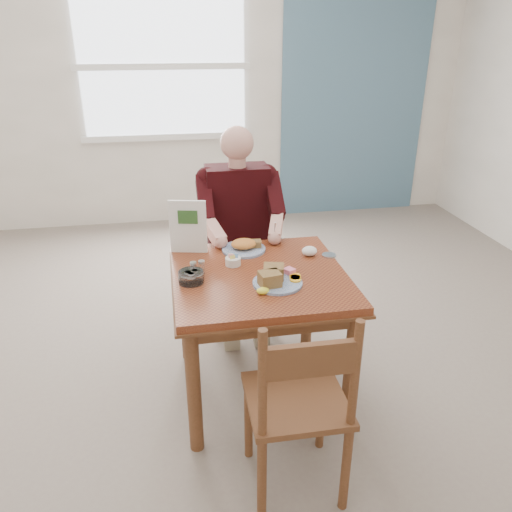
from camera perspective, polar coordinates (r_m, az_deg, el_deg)
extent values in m
plane|color=slate|center=(3.02, 0.36, -14.86)|extent=(6.00, 6.00, 0.00)
plane|color=white|center=(5.35, -5.91, 18.66)|extent=(5.50, 0.00, 5.50)
cube|color=slate|center=(5.69, 11.30, 18.67)|extent=(1.60, 0.02, 2.80)
ellipsoid|color=#FFFA35|center=(2.41, 0.79, -4.00)|extent=(0.07, 0.05, 0.03)
ellipsoid|color=white|center=(2.83, 6.12, 0.57)|extent=(0.10, 0.09, 0.06)
cylinder|color=silver|center=(2.84, 8.34, 0.08)|extent=(0.10, 0.10, 0.01)
cube|color=white|center=(5.28, -10.59, 20.52)|extent=(1.60, 0.02, 1.30)
cube|color=white|center=(5.36, -10.03, 13.25)|extent=(1.72, 0.04, 0.06)
cube|color=white|center=(5.27, -10.59, 20.51)|extent=(1.72, 0.04, 0.06)
cube|color=brown|center=(2.62, 0.40, -2.38)|extent=(0.90, 0.90, 0.04)
cube|color=brown|center=(2.64, 0.40, -2.92)|extent=(0.92, 0.92, 0.01)
cylinder|color=brown|center=(2.46, -7.12, -14.99)|extent=(0.07, 0.07, 0.71)
cylinder|color=brown|center=(2.60, 10.74, -12.88)|extent=(0.07, 0.07, 0.71)
cylinder|color=brown|center=(3.11, -8.10, -5.96)|extent=(0.07, 0.07, 0.71)
cylinder|color=brown|center=(3.22, 5.94, -4.73)|extent=(0.07, 0.07, 0.71)
cube|color=brown|center=(2.33, 2.21, -8.16)|extent=(0.80, 0.03, 0.08)
cube|color=brown|center=(3.00, -0.99, -0.30)|extent=(0.80, 0.03, 0.08)
cube|color=brown|center=(2.62, -8.04, -4.41)|extent=(0.03, 0.80, 0.08)
cube|color=brown|center=(2.75, 8.43, -3.01)|extent=(0.03, 0.80, 0.08)
cylinder|color=brown|center=(3.34, -4.51, -6.07)|extent=(0.04, 0.04, 0.45)
cylinder|color=brown|center=(3.39, 1.58, -5.54)|extent=(0.04, 0.04, 0.45)
cylinder|color=brown|center=(3.65, -5.13, -3.27)|extent=(0.04, 0.04, 0.45)
cylinder|color=brown|center=(3.70, 0.44, -2.82)|extent=(0.04, 0.04, 0.45)
cube|color=brown|center=(3.41, -1.96, -0.82)|extent=(0.42, 0.42, 0.03)
cylinder|color=brown|center=(3.46, -5.42, 3.73)|extent=(0.04, 0.04, 0.50)
cylinder|color=brown|center=(3.51, 0.46, 4.12)|extent=(0.04, 0.04, 0.50)
cube|color=brown|center=(3.45, -2.49, 5.49)|extent=(0.38, 0.03, 0.14)
cylinder|color=brown|center=(2.49, -0.87, -18.12)|extent=(0.04, 0.04, 0.45)
cylinder|color=brown|center=(2.56, 7.50, -17.07)|extent=(0.04, 0.04, 0.45)
cylinder|color=brown|center=(2.24, 0.67, -24.23)|extent=(0.04, 0.04, 0.45)
cylinder|color=brown|center=(2.32, 10.23, -22.78)|extent=(0.04, 0.04, 0.45)
cube|color=brown|center=(2.23, 4.59, -16.06)|extent=(0.43, 0.43, 0.03)
cylinder|color=brown|center=(1.91, 0.74, -14.75)|extent=(0.04, 0.04, 0.50)
cylinder|color=brown|center=(2.00, 11.24, -13.40)|extent=(0.04, 0.04, 0.50)
cube|color=brown|center=(1.89, 6.26, -11.74)|extent=(0.38, 0.04, 0.14)
cube|color=gray|center=(3.25, -3.41, -0.63)|extent=(0.13, 0.38, 0.12)
cube|color=gray|center=(3.28, 0.06, -0.37)|extent=(0.13, 0.38, 0.12)
cube|color=gray|center=(3.24, -2.87, -6.78)|extent=(0.10, 0.10, 0.48)
cube|color=gray|center=(3.26, 0.63, -6.46)|extent=(0.10, 0.10, 0.48)
cube|color=black|center=(3.29, -2.13, 5.33)|extent=(0.40, 0.22, 0.58)
sphere|color=black|center=(3.21, -5.59, 8.83)|extent=(0.15, 0.15, 0.15)
sphere|color=black|center=(3.26, 1.16, 9.19)|extent=(0.15, 0.15, 0.15)
cylinder|color=tan|center=(3.19, -2.16, 10.49)|extent=(0.11, 0.11, 0.08)
sphere|color=tan|center=(3.16, -2.20, 12.79)|extent=(0.21, 0.21, 0.21)
cube|color=black|center=(3.12, -5.87, 6.48)|extent=(0.09, 0.29, 0.27)
cube|color=black|center=(3.19, 2.09, 6.94)|extent=(0.09, 0.29, 0.27)
sphere|color=black|center=(3.05, -5.61, 4.05)|extent=(0.09, 0.09, 0.09)
sphere|color=black|center=(3.11, 2.51, 4.56)|extent=(0.09, 0.09, 0.09)
cube|color=tan|center=(2.98, -4.84, 2.87)|extent=(0.14, 0.23, 0.14)
cube|color=tan|center=(3.03, 2.32, 3.35)|extent=(0.14, 0.23, 0.14)
sphere|color=tan|center=(2.91, -4.05, 1.63)|extent=(0.08, 0.08, 0.08)
sphere|color=tan|center=(2.96, 2.12, 2.07)|extent=(0.08, 0.08, 0.08)
cylinder|color=silver|center=(2.94, 2.13, 2.97)|extent=(0.01, 0.05, 0.12)
cylinder|color=white|center=(2.50, 2.47, -3.11)|extent=(0.25, 0.25, 0.01)
cube|color=#A78E4A|center=(2.45, 1.58, -2.63)|extent=(0.11, 0.10, 0.07)
cube|color=#A78E4A|center=(2.52, 2.03, -1.81)|extent=(0.12, 0.11, 0.07)
cylinder|color=yellow|center=(2.52, 4.52, -2.69)|extent=(0.07, 0.07, 0.01)
cylinder|color=yellow|center=(2.54, 4.50, -2.48)|extent=(0.07, 0.07, 0.01)
cylinder|color=yellow|center=(2.56, 4.48, -2.27)|extent=(0.08, 0.08, 0.01)
cube|color=pink|center=(2.58, 3.84, -1.71)|extent=(0.07, 0.07, 0.03)
cylinder|color=white|center=(2.89, -1.42, 0.78)|extent=(0.28, 0.28, 0.01)
ellipsoid|color=gold|center=(2.87, -1.42, 1.41)|extent=(0.16, 0.14, 0.05)
cube|color=#A78E4A|center=(2.90, -0.33, 1.43)|extent=(0.10, 0.07, 0.04)
cylinder|color=white|center=(2.70, -2.64, -0.61)|extent=(0.11, 0.11, 0.04)
cube|color=pink|center=(2.69, -2.84, -0.01)|extent=(0.03, 0.01, 0.02)
cube|color=#6699D8|center=(2.69, -2.35, 0.04)|extent=(0.03, 0.03, 0.02)
cube|color=#EAD159|center=(2.68, -2.70, -0.13)|extent=(0.03, 0.02, 0.02)
cube|color=white|center=(2.70, -2.88, 0.11)|extent=(0.03, 0.02, 0.02)
cylinder|color=white|center=(2.60, -7.16, -1.59)|extent=(0.04, 0.04, 0.06)
cylinder|color=silver|center=(2.58, -7.20, -0.84)|extent=(0.04, 0.04, 0.01)
cylinder|color=white|center=(2.61, -6.22, -1.43)|extent=(0.04, 0.04, 0.06)
cylinder|color=silver|center=(2.59, -6.26, -0.67)|extent=(0.04, 0.04, 0.01)
cylinder|color=white|center=(2.53, -7.42, -2.38)|extent=(0.13, 0.13, 0.06)
cylinder|color=white|center=(2.52, -7.81, -2.03)|extent=(0.03, 0.03, 0.02)
cylinder|color=white|center=(2.54, -7.02, -1.84)|extent=(0.03, 0.03, 0.02)
cylinder|color=white|center=(2.51, -7.43, -2.19)|extent=(0.03, 0.03, 0.02)
cube|color=white|center=(2.84, -7.78, 3.33)|extent=(0.21, 0.06, 0.31)
cube|color=#2D5926|center=(2.80, -7.81, 4.41)|extent=(0.11, 0.03, 0.08)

